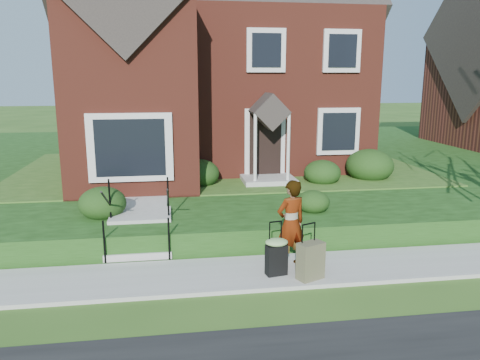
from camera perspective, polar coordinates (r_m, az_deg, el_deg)
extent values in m
plane|color=#2D5119|center=(9.42, 3.00, -11.37)|extent=(120.00, 120.00, 0.00)
cube|color=#9E9B93|center=(9.40, 3.01, -11.15)|extent=(60.00, 1.60, 0.08)
cube|color=#17360E|center=(20.48, 7.96, 2.44)|extent=(44.00, 20.00, 0.60)
cube|color=#9E9B93|center=(13.83, -11.37, -1.08)|extent=(1.20, 6.00, 0.06)
cube|color=maroon|center=(18.53, -3.12, 10.84)|extent=(10.00, 8.00, 5.40)
cube|color=maroon|center=(13.69, -13.08, 10.01)|extent=(3.60, 2.40, 5.40)
cube|color=silver|center=(12.66, -13.19, 3.92)|extent=(2.20, 0.30, 1.80)
cube|color=black|center=(14.84, 3.08, 4.06)|extent=(1.00, 0.12, 2.10)
cube|color=black|center=(15.45, 11.89, 5.83)|extent=(1.40, 0.10, 1.50)
cube|color=#9E9B93|center=(10.15, -12.30, -8.91)|extent=(1.40, 0.30, 0.15)
cube|color=#9E9B93|center=(10.37, -12.24, -7.54)|extent=(1.40, 0.30, 0.15)
cube|color=#9E9B93|center=(10.61, -12.18, -6.23)|extent=(1.40, 0.30, 0.15)
cube|color=#9E9B93|center=(10.85, -12.12, -4.98)|extent=(1.40, 0.30, 0.15)
cube|color=#9E9B93|center=(11.37, -11.96, -4.16)|extent=(1.40, 0.80, 0.15)
cylinder|color=black|center=(9.95, -16.22, -7.27)|extent=(0.04, 0.04, 0.90)
cylinder|color=black|center=(10.92, -15.60, -2.19)|extent=(0.04, 0.04, 0.90)
cylinder|color=black|center=(9.85, -8.66, -7.10)|extent=(0.04, 0.04, 0.90)
cylinder|color=black|center=(10.83, -8.76, -2.00)|extent=(0.04, 0.04, 0.90)
ellipsoid|color=black|center=(14.37, -17.10, 0.79)|extent=(1.26, 1.26, 0.88)
ellipsoid|color=black|center=(14.21, -5.05, 1.14)|extent=(1.24, 1.24, 0.87)
ellipsoid|color=black|center=(14.65, 10.01, 1.19)|extent=(1.13, 1.13, 0.79)
ellipsoid|color=black|center=(15.61, 15.55, 2.12)|extent=(1.52, 1.52, 1.06)
ellipsoid|color=black|center=(11.43, -16.45, -2.34)|extent=(1.11, 1.11, 0.77)
ellipsoid|color=black|center=(11.55, 8.93, -2.36)|extent=(0.81, 0.81, 0.56)
imported|color=#999999|center=(9.37, 6.23, -5.27)|extent=(0.75, 0.62, 1.76)
cube|color=black|center=(9.10, 4.45, -9.68)|extent=(0.43, 0.29, 0.59)
cylinder|color=black|center=(8.85, 4.53, -5.22)|extent=(0.24, 0.07, 0.03)
cylinder|color=black|center=(8.89, 3.75, -6.62)|extent=(0.02, 0.02, 0.45)
cylinder|color=black|center=(8.95, 5.25, -6.54)|extent=(0.02, 0.02, 0.45)
cylinder|color=black|center=(9.18, 3.56, -11.29)|extent=(0.05, 0.07, 0.06)
cylinder|color=black|center=(9.23, 5.27, -11.16)|extent=(0.05, 0.07, 0.06)
ellipsoid|color=#82AC62|center=(8.97, 4.49, -7.51)|extent=(0.49, 0.43, 0.14)
cube|color=brown|center=(8.98, 8.60, -9.71)|extent=(0.56, 0.45, 0.71)
cylinder|color=black|center=(8.74, 8.75, -5.44)|extent=(0.28, 0.14, 0.03)
cylinder|color=black|center=(8.75, 7.78, -6.58)|extent=(0.02, 0.02, 0.35)
cylinder|color=black|center=(8.84, 9.63, -6.45)|extent=(0.02, 0.02, 0.35)
cylinder|color=black|center=(9.06, 7.46, -11.71)|extent=(0.06, 0.07, 0.06)
cylinder|color=black|center=(9.15, 9.59, -11.51)|extent=(0.06, 0.07, 0.06)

